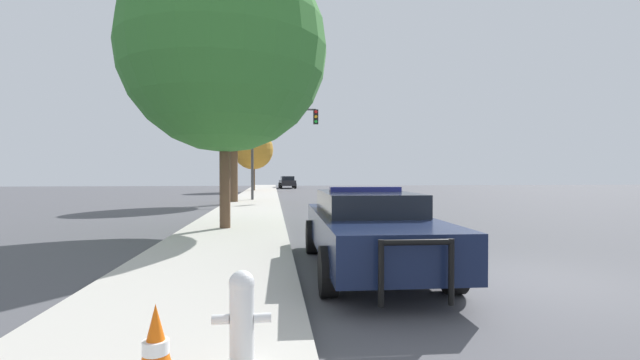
{
  "coord_description": "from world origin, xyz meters",
  "views": [
    {
      "loc": [
        -3.99,
        -6.43,
        1.71
      ],
      "look_at": [
        -0.91,
        21.38,
        1.31
      ],
      "focal_mm": 24.0,
      "sensor_mm": 36.0,
      "label": 1
    }
  ],
  "objects_px": {
    "fire_hydrant": "(242,316)",
    "tree_sidewalk_near": "(225,50)",
    "traffic_light": "(278,134)",
    "tree_sidewalk_far": "(253,150)",
    "car_background_distant": "(287,182)",
    "tree_sidewalk_mid": "(234,116)",
    "traffic_cone": "(156,351)",
    "police_car": "(368,227)"
  },
  "relations": [
    {
      "from": "fire_hydrant",
      "to": "tree_sidewalk_near",
      "type": "xyz_separation_m",
      "value": [
        -1.14,
        9.19,
        4.77
      ]
    },
    {
      "from": "traffic_light",
      "to": "tree_sidewalk_far",
      "type": "height_order",
      "value": "tree_sidewalk_far"
    },
    {
      "from": "traffic_light",
      "to": "tree_sidewalk_far",
      "type": "distance_m",
      "value": 14.98
    },
    {
      "from": "car_background_distant",
      "to": "tree_sidewalk_far",
      "type": "xyz_separation_m",
      "value": [
        -3.56,
        -9.23,
        3.27
      ]
    },
    {
      "from": "traffic_light",
      "to": "car_background_distant",
      "type": "distance_m",
      "value": 24.33
    },
    {
      "from": "tree_sidewalk_far",
      "to": "tree_sidewalk_mid",
      "type": "height_order",
      "value": "tree_sidewalk_mid"
    },
    {
      "from": "car_background_distant",
      "to": "tree_sidewalk_mid",
      "type": "height_order",
      "value": "tree_sidewalk_mid"
    },
    {
      "from": "fire_hydrant",
      "to": "traffic_cone",
      "type": "height_order",
      "value": "fire_hydrant"
    },
    {
      "from": "police_car",
      "to": "traffic_cone",
      "type": "height_order",
      "value": "police_car"
    },
    {
      "from": "police_car",
      "to": "tree_sidewalk_far",
      "type": "xyz_separation_m",
      "value": [
        -3.56,
        33.73,
        3.26
      ]
    },
    {
      "from": "police_car",
      "to": "traffic_cone",
      "type": "xyz_separation_m",
      "value": [
        -2.52,
        -4.46,
        -0.29
      ]
    },
    {
      "from": "tree_sidewalk_mid",
      "to": "tree_sidewalk_far",
      "type": "bearing_deg",
      "value": 88.89
    },
    {
      "from": "car_background_distant",
      "to": "tree_sidewalk_mid",
      "type": "relative_size",
      "value": 0.64
    },
    {
      "from": "fire_hydrant",
      "to": "tree_sidewalk_far",
      "type": "distance_m",
      "value": 37.93
    },
    {
      "from": "traffic_light",
      "to": "car_background_distant",
      "type": "relative_size",
      "value": 1.3
    },
    {
      "from": "fire_hydrant",
      "to": "traffic_light",
      "type": "height_order",
      "value": "traffic_light"
    },
    {
      "from": "traffic_light",
      "to": "traffic_cone",
      "type": "bearing_deg",
      "value": -92.78
    },
    {
      "from": "fire_hydrant",
      "to": "tree_sidewalk_far",
      "type": "bearing_deg",
      "value": 92.43
    },
    {
      "from": "car_background_distant",
      "to": "tree_sidewalk_mid",
      "type": "bearing_deg",
      "value": -101.67
    },
    {
      "from": "fire_hydrant",
      "to": "car_background_distant",
      "type": "bearing_deg",
      "value": 87.61
    },
    {
      "from": "tree_sidewalk_far",
      "to": "tree_sidewalk_mid",
      "type": "relative_size",
      "value": 0.85
    },
    {
      "from": "traffic_cone",
      "to": "fire_hydrant",
      "type": "bearing_deg",
      "value": 38.33
    },
    {
      "from": "traffic_light",
      "to": "car_background_distant",
      "type": "bearing_deg",
      "value": 86.69
    },
    {
      "from": "tree_sidewalk_far",
      "to": "traffic_light",
      "type": "bearing_deg",
      "value": -81.66
    },
    {
      "from": "fire_hydrant",
      "to": "traffic_light",
      "type": "bearing_deg",
      "value": 88.58
    },
    {
      "from": "tree_sidewalk_near",
      "to": "tree_sidewalk_far",
      "type": "bearing_deg",
      "value": 90.93
    },
    {
      "from": "fire_hydrant",
      "to": "tree_sidewalk_near",
      "type": "bearing_deg",
      "value": 97.05
    },
    {
      "from": "fire_hydrant",
      "to": "tree_sidewalk_mid",
      "type": "distance_m",
      "value": 21.6
    },
    {
      "from": "car_background_distant",
      "to": "traffic_cone",
      "type": "distance_m",
      "value": 47.48
    },
    {
      "from": "fire_hydrant",
      "to": "traffic_light",
      "type": "relative_size",
      "value": 0.14
    },
    {
      "from": "police_car",
      "to": "car_background_distant",
      "type": "distance_m",
      "value": 42.96
    },
    {
      "from": "police_car",
      "to": "tree_sidewalk_mid",
      "type": "bearing_deg",
      "value": -75.88
    },
    {
      "from": "car_background_distant",
      "to": "tree_sidewalk_near",
      "type": "bearing_deg",
      "value": -97.83
    },
    {
      "from": "fire_hydrant",
      "to": "traffic_cone",
      "type": "distance_m",
      "value": 0.72
    },
    {
      "from": "traffic_light",
      "to": "tree_sidewalk_far",
      "type": "relative_size",
      "value": 0.98
    },
    {
      "from": "traffic_light",
      "to": "tree_sidewalk_mid",
      "type": "bearing_deg",
      "value": -143.37
    },
    {
      "from": "tree_sidewalk_far",
      "to": "traffic_cone",
      "type": "height_order",
      "value": "tree_sidewalk_far"
    },
    {
      "from": "fire_hydrant",
      "to": "tree_sidewalk_near",
      "type": "distance_m",
      "value": 10.41
    },
    {
      "from": "tree_sidewalk_far",
      "to": "tree_sidewalk_near",
      "type": "bearing_deg",
      "value": -89.07
    },
    {
      "from": "police_car",
      "to": "traffic_cone",
      "type": "distance_m",
      "value": 5.13
    },
    {
      "from": "traffic_cone",
      "to": "police_car",
      "type": "bearing_deg",
      "value": 60.55
    },
    {
      "from": "tree_sidewalk_mid",
      "to": "traffic_cone",
      "type": "distance_m",
      "value": 22.01
    }
  ]
}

